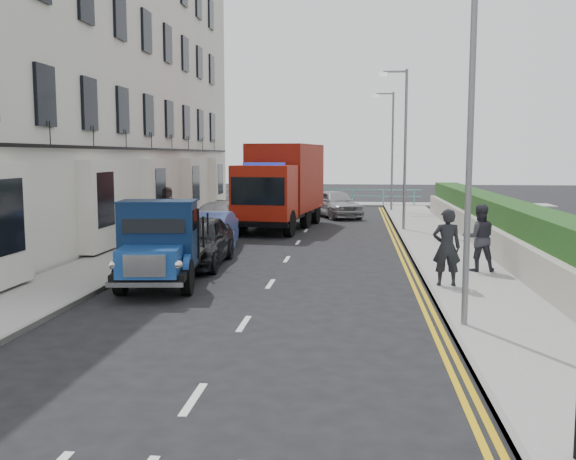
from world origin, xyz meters
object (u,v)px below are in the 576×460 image
object	(u,v)px
bedford_lorry	(160,249)
parked_car_front	(197,241)
lamp_far	(390,144)
red_lorry	(282,184)
lamp_mid	(403,140)
lamp_near	(464,120)
pedestrian_east_near	(447,247)

from	to	relation	value
bedford_lorry	parked_car_front	xyz separation A→B (m)	(0.09, 3.44, -0.26)
bedford_lorry	parked_car_front	size ratio (longest dim) A/B	1.08
lamp_far	red_lorry	bearing A→B (deg)	-119.96
lamp_mid	parked_car_front	xyz separation A→B (m)	(-6.78, -9.39, -3.24)
parked_car_front	lamp_far	bearing A→B (deg)	69.17
bedford_lorry	lamp_mid	bearing A→B (deg)	55.23
lamp_near	red_lorry	distance (m)	17.68
lamp_mid	lamp_far	distance (m)	10.00
lamp_mid	parked_car_front	bearing A→B (deg)	-125.81
bedford_lorry	pedestrian_east_near	xyz separation A→B (m)	(7.14, 0.54, 0.07)
lamp_far	pedestrian_east_near	bearing A→B (deg)	-89.30
lamp_near	lamp_mid	size ratio (longest dim) A/B	1.00
red_lorry	pedestrian_east_near	world-z (taller)	red_lorry
parked_car_front	pedestrian_east_near	size ratio (longest dim) A/B	2.31
lamp_near	parked_car_front	bearing A→B (deg)	135.73
bedford_lorry	parked_car_front	world-z (taller)	bedford_lorry
lamp_near	lamp_far	bearing A→B (deg)	90.00
pedestrian_east_near	bedford_lorry	bearing A→B (deg)	3.24
red_lorry	parked_car_front	xyz separation A→B (m)	(-1.44, -10.13, -1.29)
bedford_lorry	red_lorry	world-z (taller)	red_lorry
red_lorry	pedestrian_east_near	distance (m)	14.22
lamp_mid	red_lorry	distance (m)	5.73
bedford_lorry	pedestrian_east_near	bearing A→B (deg)	-2.25
bedford_lorry	pedestrian_east_near	world-z (taller)	bedford_lorry
lamp_mid	parked_car_front	distance (m)	12.03
bedford_lorry	red_lorry	bearing A→B (deg)	76.95
lamp_mid	red_lorry	bearing A→B (deg)	172.10
lamp_near	bedford_lorry	distance (m)	8.13
lamp_far	red_lorry	distance (m)	10.86
lamp_near	lamp_far	xyz separation A→B (m)	(0.00, 26.00, 0.00)
lamp_mid	bedford_lorry	xyz separation A→B (m)	(-6.87, -12.83, -2.98)
lamp_near	parked_car_front	size ratio (longest dim) A/B	1.57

